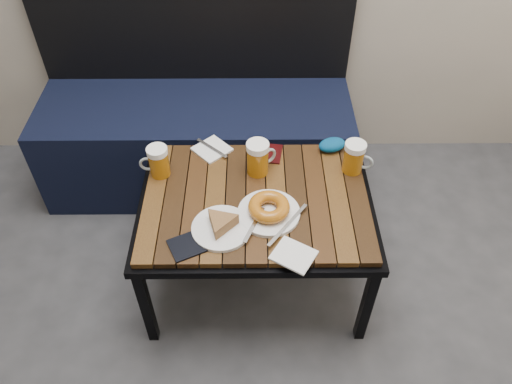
{
  "coord_description": "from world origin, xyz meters",
  "views": [
    {
      "loc": [
        0.2,
        -0.09,
        1.75
      ],
      "look_at": [
        0.21,
        1.14,
        0.5
      ],
      "focal_mm": 35.0,
      "sensor_mm": 36.0,
      "label": 1
    }
  ],
  "objects_px": {
    "beer_mug_left": "(158,161)",
    "plate_bagel": "(269,210)",
    "knit_pouch": "(332,145)",
    "passport_navy": "(191,244)",
    "passport_burgundy": "(271,153)",
    "plate_pie": "(221,225)",
    "cafe_table": "(256,206)",
    "beer_mug_centre": "(258,158)",
    "beer_mug_right": "(354,157)",
    "bench": "(198,132)"
  },
  "relations": [
    {
      "from": "beer_mug_left",
      "to": "plate_bagel",
      "type": "relative_size",
      "value": 0.46
    },
    {
      "from": "knit_pouch",
      "to": "passport_navy",
      "type": "bearing_deg",
      "value": -137.2
    },
    {
      "from": "passport_burgundy",
      "to": "plate_pie",
      "type": "bearing_deg",
      "value": -105.62
    },
    {
      "from": "beer_mug_left",
      "to": "passport_burgundy",
      "type": "distance_m",
      "value": 0.43
    },
    {
      "from": "plate_pie",
      "to": "plate_bagel",
      "type": "relative_size",
      "value": 0.76
    },
    {
      "from": "cafe_table",
      "to": "plate_bagel",
      "type": "bearing_deg",
      "value": -61.72
    },
    {
      "from": "knit_pouch",
      "to": "plate_pie",
      "type": "bearing_deg",
      "value": -135.48
    },
    {
      "from": "beer_mug_left",
      "to": "beer_mug_centre",
      "type": "bearing_deg",
      "value": 179.7
    },
    {
      "from": "plate_bagel",
      "to": "passport_burgundy",
      "type": "relative_size",
      "value": 2.36
    },
    {
      "from": "plate_pie",
      "to": "passport_burgundy",
      "type": "xyz_separation_m",
      "value": [
        0.18,
        0.38,
        -0.02
      ]
    },
    {
      "from": "cafe_table",
      "to": "beer_mug_left",
      "type": "bearing_deg",
      "value": 160.41
    },
    {
      "from": "beer_mug_right",
      "to": "plate_bagel",
      "type": "distance_m",
      "value": 0.39
    },
    {
      "from": "cafe_table",
      "to": "plate_bagel",
      "type": "relative_size",
      "value": 3.19
    },
    {
      "from": "bench",
      "to": "cafe_table",
      "type": "height_order",
      "value": "bench"
    },
    {
      "from": "passport_burgundy",
      "to": "beer_mug_left",
      "type": "bearing_deg",
      "value": -156.26
    },
    {
      "from": "beer_mug_left",
      "to": "plate_pie",
      "type": "xyz_separation_m",
      "value": [
        0.24,
        -0.27,
        -0.04
      ]
    },
    {
      "from": "cafe_table",
      "to": "passport_burgundy",
      "type": "bearing_deg",
      "value": 75.71
    },
    {
      "from": "beer_mug_right",
      "to": "plate_bagel",
      "type": "xyz_separation_m",
      "value": [
        -0.32,
        -0.22,
        -0.04
      ]
    },
    {
      "from": "beer_mug_left",
      "to": "knit_pouch",
      "type": "relative_size",
      "value": 1.12
    },
    {
      "from": "beer_mug_centre",
      "to": "knit_pouch",
      "type": "bearing_deg",
      "value": -9.2
    },
    {
      "from": "beer_mug_right",
      "to": "knit_pouch",
      "type": "relative_size",
      "value": 1.15
    },
    {
      "from": "beer_mug_left",
      "to": "knit_pouch",
      "type": "distance_m",
      "value": 0.67
    },
    {
      "from": "plate_pie",
      "to": "knit_pouch",
      "type": "xyz_separation_m",
      "value": [
        0.41,
        0.41,
        0.0
      ]
    },
    {
      "from": "cafe_table",
      "to": "plate_pie",
      "type": "height_order",
      "value": "plate_pie"
    },
    {
      "from": "plate_bagel",
      "to": "passport_burgundy",
      "type": "xyz_separation_m",
      "value": [
        0.02,
        0.32,
        -0.02
      ]
    },
    {
      "from": "beer_mug_centre",
      "to": "passport_burgundy",
      "type": "bearing_deg",
      "value": 30.37
    },
    {
      "from": "bench",
      "to": "knit_pouch",
      "type": "xyz_separation_m",
      "value": [
        0.57,
        -0.36,
        0.22
      ]
    },
    {
      "from": "passport_navy",
      "to": "cafe_table",
      "type": "bearing_deg",
      "value": 109.19
    },
    {
      "from": "bench",
      "to": "beer_mug_right",
      "type": "xyz_separation_m",
      "value": [
        0.63,
        -0.48,
        0.26
      ]
    },
    {
      "from": "plate_bagel",
      "to": "beer_mug_left",
      "type": "bearing_deg",
      "value": 152.54
    },
    {
      "from": "beer_mug_left",
      "to": "passport_navy",
      "type": "height_order",
      "value": "beer_mug_left"
    },
    {
      "from": "passport_navy",
      "to": "passport_burgundy",
      "type": "distance_m",
      "value": 0.52
    },
    {
      "from": "beer_mug_centre",
      "to": "cafe_table",
      "type": "bearing_deg",
      "value": -126.05
    },
    {
      "from": "plate_pie",
      "to": "bench",
      "type": "bearing_deg",
      "value": 101.29
    },
    {
      "from": "cafe_table",
      "to": "beer_mug_left",
      "type": "relative_size",
      "value": 6.88
    },
    {
      "from": "plate_pie",
      "to": "plate_bagel",
      "type": "bearing_deg",
      "value": 22.6
    },
    {
      "from": "cafe_table",
      "to": "plate_bagel",
      "type": "height_order",
      "value": "plate_bagel"
    },
    {
      "from": "plate_bagel",
      "to": "knit_pouch",
      "type": "bearing_deg",
      "value": 53.29
    },
    {
      "from": "passport_navy",
      "to": "bench",
      "type": "bearing_deg",
      "value": 158.15
    },
    {
      "from": "beer_mug_centre",
      "to": "beer_mug_left",
      "type": "bearing_deg",
      "value": 149.5
    },
    {
      "from": "passport_navy",
      "to": "beer_mug_right",
      "type": "bearing_deg",
      "value": 95.84
    },
    {
      "from": "plate_pie",
      "to": "knit_pouch",
      "type": "distance_m",
      "value": 0.58
    },
    {
      "from": "plate_pie",
      "to": "beer_mug_centre",
      "type": "bearing_deg",
      "value": 66.17
    },
    {
      "from": "cafe_table",
      "to": "knit_pouch",
      "type": "xyz_separation_m",
      "value": [
        0.3,
        0.26,
        0.07
      ]
    },
    {
      "from": "bench",
      "to": "plate_pie",
      "type": "distance_m",
      "value": 0.82
    },
    {
      "from": "beer_mug_centre",
      "to": "plate_pie",
      "type": "bearing_deg",
      "value": -146.02
    },
    {
      "from": "bench",
      "to": "passport_navy",
      "type": "height_order",
      "value": "bench"
    },
    {
      "from": "cafe_table",
      "to": "beer_mug_centre",
      "type": "distance_m",
      "value": 0.18
    },
    {
      "from": "bench",
      "to": "knit_pouch",
      "type": "distance_m",
      "value": 0.71
    },
    {
      "from": "plate_pie",
      "to": "knit_pouch",
      "type": "height_order",
      "value": "plate_pie"
    }
  ]
}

